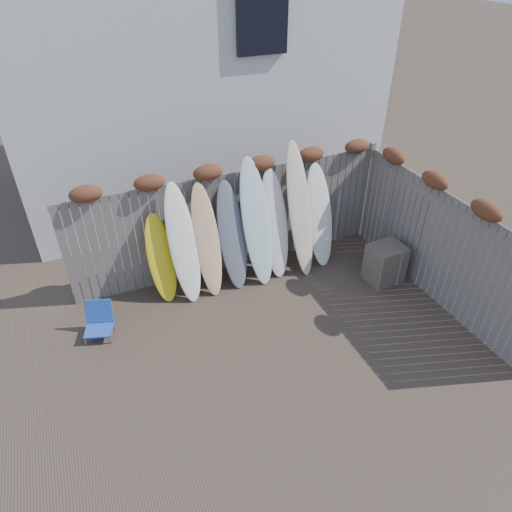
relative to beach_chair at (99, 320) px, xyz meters
name	(u,v)px	position (x,y,z in m)	size (l,w,h in m)	color
ground	(285,346)	(2.66, -1.49, -0.27)	(80.00, 80.00, 0.00)	#493A2D
back_fence	(234,213)	(2.72, 0.91, 0.92)	(6.05, 0.28, 2.24)	slate
right_fence	(438,239)	(5.66, -1.23, 0.87)	(0.28, 4.40, 2.24)	slate
house	(186,52)	(3.16, 5.01, 2.93)	(8.50, 5.50, 6.33)	silver
beach_chair	(99,320)	(0.00, 0.00, 0.00)	(0.55, 0.57, 0.58)	blue
wooden_crate	(385,263)	(5.15, -0.63, 0.10)	(0.63, 0.53, 0.74)	#4F423B
lattice_panel	(404,229)	(5.68, -0.39, 0.58)	(0.05, 1.13, 1.70)	#382C22
surfboard_0	(161,259)	(1.22, 0.56, 0.52)	(0.46, 0.07, 1.64)	yellow
surfboard_1	(183,244)	(1.62, 0.46, 0.78)	(0.49, 0.07, 2.19)	white
surfboard_2	(207,241)	(2.05, 0.47, 0.74)	(0.46, 0.07, 2.10)	#F4936F
surfboard_3	(232,236)	(2.52, 0.47, 0.71)	(0.49, 0.07, 2.04)	slate
surfboard_4	(257,223)	(2.99, 0.46, 0.89)	(0.54, 0.07, 2.40)	silver
surfboard_5	(275,225)	(3.38, 0.50, 0.74)	(0.51, 0.07, 2.10)	white
surfboard_6	(300,211)	(3.85, 0.42, 0.97)	(0.46, 0.07, 2.58)	beige
surfboard_7	(319,216)	(4.32, 0.48, 0.72)	(0.54, 0.07, 2.05)	white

